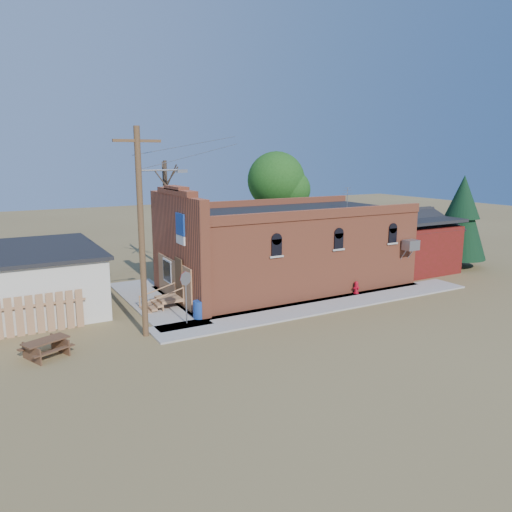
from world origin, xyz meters
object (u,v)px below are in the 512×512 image
brick_bar (283,248)px  fire_hydrant (356,287)px  utility_pole (142,229)px  stop_sign (186,284)px  picnic_table (46,346)px  trash_barrel (199,310)px

brick_bar → fire_hydrant: (2.61, -3.70, -1.90)m
utility_pole → stop_sign: utility_pole is taller
brick_bar → picnic_table: brick_bar is taller
brick_bar → trash_barrel: (-6.94, -3.40, -1.83)m
trash_barrel → picnic_table: trash_barrel is taller
trash_barrel → picnic_table: size_ratio=0.42×
fire_hydrant → picnic_table: (-16.58, -1.02, 0.03)m
picnic_table → stop_sign: bearing=-15.2°
brick_bar → trash_barrel: bearing=-153.9°
brick_bar → picnic_table: bearing=-161.4°
fire_hydrant → trash_barrel: (-9.55, 0.29, 0.07)m
picnic_table → fire_hydrant: bearing=-19.8°
picnic_table → trash_barrel: bearing=-12.7°
stop_sign → picnic_table: bearing=-172.1°
stop_sign → picnic_table: 6.48m
fire_hydrant → stop_sign: bearing=168.5°
brick_bar → stop_sign: bearing=-153.6°
picnic_table → utility_pole: bearing=-17.5°
brick_bar → picnic_table: 14.87m
utility_pole → brick_bar: bearing=23.7°
stop_sign → trash_barrel: size_ratio=2.93×
stop_sign → trash_barrel: 1.75m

